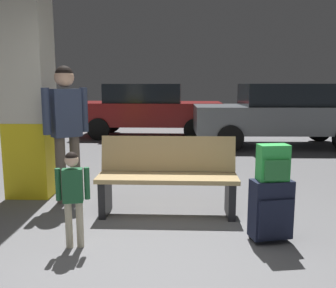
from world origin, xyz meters
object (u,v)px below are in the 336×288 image
object	(u,v)px
bench	(168,176)
parked_car_near	(281,113)
suitcase	(271,209)
backpack_bright	(273,163)
child	(73,189)
adult	(66,119)
structural_pillar	(29,88)
parked_car_far	(148,109)

from	to	relation	value
bench	parked_car_near	xyz separation A→B (m)	(2.59, 4.85, 0.36)
suitcase	backpack_bright	world-z (taller)	backpack_bright
suitcase	backpack_bright	xyz separation A→B (m)	(-0.00, -0.00, 0.45)
child	suitcase	bearing A→B (deg)	5.82
suitcase	adult	bearing A→B (deg)	153.03
adult	parked_car_near	distance (m)	5.91
child	parked_car_near	bearing A→B (deg)	59.54
structural_pillar	suitcase	xyz separation A→B (m)	(2.88, -1.47, -1.13)
backpack_bright	parked_car_near	bearing A→B (deg)	74.34
structural_pillar	parked_car_far	bearing A→B (deg)	79.40
suitcase	backpack_bright	size ratio (longest dim) A/B	1.78
suitcase	adult	xyz separation A→B (m)	(-2.30, 1.17, 0.74)
bench	parked_car_far	xyz separation A→B (m)	(-0.79, 6.45, 0.36)
child	structural_pillar	bearing A→B (deg)	122.01
backpack_bright	adult	bearing A→B (deg)	153.02
suitcase	bench	bearing A→B (deg)	142.69
adult	structural_pillar	bearing A→B (deg)	152.48
backpack_bright	adult	distance (m)	2.60
backpack_bright	adult	size ratio (longest dim) A/B	0.20
backpack_bright	child	xyz separation A→B (m)	(-1.84, -0.19, -0.22)
adult	parked_car_near	world-z (taller)	adult
bench	suitcase	xyz separation A→B (m)	(1.01, -0.77, -0.12)
backpack_bright	child	distance (m)	1.86
parked_car_near	parked_car_far	xyz separation A→B (m)	(-3.38, 1.60, 0.00)
structural_pillar	backpack_bright	world-z (taller)	structural_pillar
bench	backpack_bright	world-z (taller)	backpack_bright
adult	parked_car_far	distance (m)	6.07
bench	suitcase	size ratio (longest dim) A/B	2.66
parked_car_near	bench	bearing A→B (deg)	-118.09
parked_car_far	bench	bearing A→B (deg)	-83.02
structural_pillar	backpack_bright	distance (m)	3.30
child	adult	bearing A→B (deg)	108.69
bench	structural_pillar	bearing A→B (deg)	159.44
bench	suitcase	world-z (taller)	bench
parked_car_near	child	bearing A→B (deg)	-120.46
parked_car_far	child	bearing A→B (deg)	-90.30
suitcase	child	distance (m)	1.86
bench	parked_car_near	distance (m)	5.51
bench	adult	distance (m)	1.48
parked_car_far	parked_car_near	bearing A→B (deg)	-25.30
backpack_bright	parked_car_far	xyz separation A→B (m)	(-1.80, 7.22, 0.03)
structural_pillar	bench	world-z (taller)	structural_pillar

